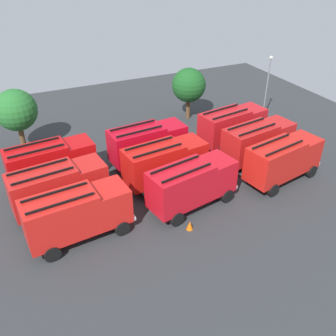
% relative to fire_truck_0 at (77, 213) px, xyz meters
% --- Properties ---
extents(ground_plane, '(54.36, 54.36, 0.00)m').
position_rel_fire_truck_0_xyz_m(ground_plane, '(8.44, 3.72, -2.15)').
color(ground_plane, '#2D3033').
extents(fire_truck_0, '(7.40, 3.30, 3.88)m').
position_rel_fire_truck_0_xyz_m(fire_truck_0, '(0.00, 0.00, 0.00)').
color(fire_truck_0, red).
rests_on(fire_truck_0, ground).
extents(fire_truck_1, '(7.52, 3.78, 3.88)m').
position_rel_fire_truck_0_xyz_m(fire_truck_1, '(8.65, -0.09, 0.00)').
color(fire_truck_1, red).
rests_on(fire_truck_1, ground).
extents(fire_truck_2, '(7.52, 3.77, 3.88)m').
position_rel_fire_truck_0_xyz_m(fire_truck_2, '(17.28, -0.10, 0.00)').
color(fire_truck_2, red).
rests_on(fire_truck_2, ground).
extents(fire_truck_3, '(7.44, 3.44, 3.88)m').
position_rel_fire_truck_0_xyz_m(fire_truck_3, '(-0.52, 3.71, 0.00)').
color(fire_truck_3, red).
rests_on(fire_truck_3, ground).
extents(fire_truck_4, '(7.43, 3.41, 3.88)m').
position_rel_fire_truck_0_xyz_m(fire_truck_4, '(8.13, 3.66, 0.00)').
color(fire_truck_4, red).
rests_on(fire_truck_4, ground).
extents(fire_truck_5, '(7.49, 3.63, 3.88)m').
position_rel_fire_truck_0_xyz_m(fire_truck_5, '(17.39, 3.49, 0.00)').
color(fire_truck_5, red).
rests_on(fire_truck_5, ground).
extents(fire_truck_6, '(7.41, 3.34, 3.88)m').
position_rel_fire_truck_0_xyz_m(fire_truck_6, '(-0.42, 7.55, 0.00)').
color(fire_truck_6, red).
rests_on(fire_truck_6, ground).
extents(fire_truck_7, '(7.39, 3.28, 3.88)m').
position_rel_fire_truck_0_xyz_m(fire_truck_7, '(8.09, 7.37, 0.00)').
color(fire_truck_7, red).
rests_on(fire_truck_7, ground).
extents(fire_truck_8, '(7.49, 3.64, 3.88)m').
position_rel_fire_truck_0_xyz_m(fire_truck_8, '(17.11, 7.29, 0.00)').
color(fire_truck_8, red).
rests_on(fire_truck_8, ground).
extents(firefighter_1, '(0.44, 0.48, 1.73)m').
position_rel_fire_truck_0_xyz_m(firefighter_1, '(11.32, 9.80, -1.18)').
color(firefighter_1, black).
rests_on(firefighter_1, ground).
extents(tree_0, '(3.94, 3.94, 6.11)m').
position_rel_fire_truck_0_xyz_m(tree_0, '(-2.01, 15.07, 1.96)').
color(tree_0, brown).
rests_on(tree_0, ground).
extents(tree_1, '(3.78, 3.78, 5.86)m').
position_rel_fire_truck_0_xyz_m(tree_1, '(16.17, 14.87, 1.79)').
color(tree_1, brown).
rests_on(tree_1, ground).
extents(traffic_cone_0, '(0.48, 0.48, 0.68)m').
position_rel_fire_truck_0_xyz_m(traffic_cone_0, '(7.28, -2.44, -1.81)').
color(traffic_cone_0, '#F2600C').
rests_on(traffic_cone_0, ground).
extents(lamppost, '(0.36, 0.36, 7.29)m').
position_rel_fire_truck_0_xyz_m(lamppost, '(23.82, 10.90, 2.07)').
color(lamppost, slate).
rests_on(lamppost, ground).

